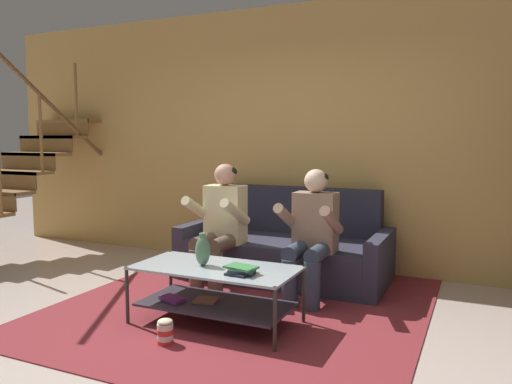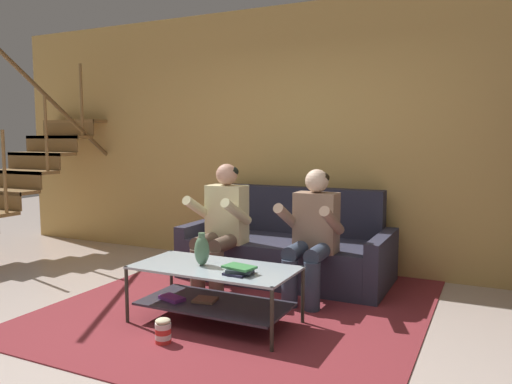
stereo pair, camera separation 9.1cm
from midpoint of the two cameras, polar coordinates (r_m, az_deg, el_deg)
The scene contains 11 objects.
ground at distance 3.68m, azimuth -8.41°, elevation -16.91°, with size 16.80×16.80×0.00m, color beige.
back_partition at distance 5.61m, azimuth 5.20°, elevation 6.23°, with size 8.40×0.12×2.90m, color tan.
staircase_run at distance 6.64m, azimuth -25.97°, elevation 2.42°, with size 0.91×2.59×2.82m.
couch at distance 5.19m, azimuth 2.95°, elevation -6.65°, with size 2.08×0.96×0.92m.
person_seated_left at distance 4.81m, azimuth -4.66°, elevation -3.35°, with size 0.50×0.58×1.19m.
person_seated_right at distance 4.44m, azimuth 5.78°, elevation -4.32°, with size 0.50×0.58×1.17m.
coffee_table at distance 3.94m, azimuth -5.44°, elevation -10.61°, with size 1.26×0.62×0.46m.
area_rug at distance 4.52m, azimuth -1.31°, elevation -12.34°, with size 3.00×3.39×0.01m.
vase at distance 3.91m, azimuth -6.78°, elevation -6.63°, with size 0.12×0.12×0.26m.
book_stack at distance 3.67m, azimuth -2.42°, elevation -8.90°, with size 0.25×0.21×0.06m.
popcorn_tub at distance 3.68m, azimuth -11.06°, elevation -15.42°, with size 0.11×0.11×0.19m.
Camera 1 is at (1.82, -2.85, 1.44)m, focal length 35.00 mm.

